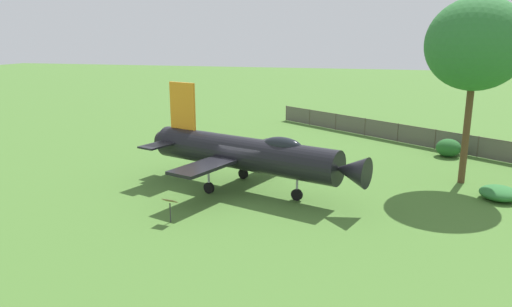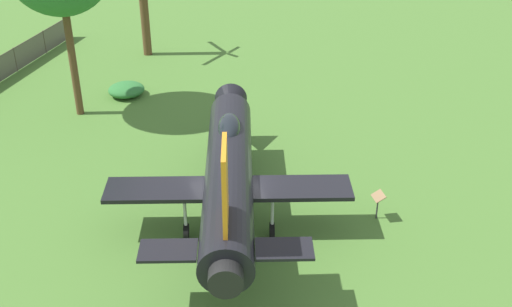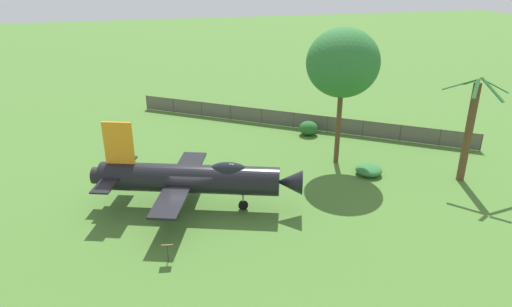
# 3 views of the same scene
# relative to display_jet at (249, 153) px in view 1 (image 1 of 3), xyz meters

# --- Properties ---
(ground_plane) EXTENTS (200.00, 200.00, 0.00)m
(ground_plane) POSITION_rel_display_jet_xyz_m (-0.36, 0.12, -2.06)
(ground_plane) COLOR #47722D
(display_jet) EXTENTS (12.76, 9.07, 5.57)m
(display_jet) POSITION_rel_display_jet_xyz_m (0.00, 0.00, 0.00)
(display_jet) COLOR black
(display_jet) RESTS_ON ground_plane
(shade_tree) EXTENTS (5.25, 5.03, 10.17)m
(shade_tree) POSITION_rel_display_jet_xyz_m (11.28, 4.51, 5.61)
(shade_tree) COLOR brown
(shade_tree) RESTS_ON ground_plane
(perimeter_fence) EXTENTS (26.13, 18.20, 1.48)m
(perimeter_fence) POSITION_rel_display_jet_xyz_m (10.56, 12.84, -1.27)
(perimeter_fence) COLOR #4C4238
(perimeter_fence) RESTS_ON ground_plane
(shrub_near_fence) EXTENTS (1.89, 1.96, 0.70)m
(shrub_near_fence) POSITION_rel_display_jet_xyz_m (12.70, 1.87, -1.70)
(shrub_near_fence) COLOR #2D7033
(shrub_near_fence) RESTS_ON ground_plane
(shrub_by_tree) EXTENTS (1.65, 1.58, 1.24)m
(shrub_by_tree) POSITION_rel_display_jet_xyz_m (11.25, 10.71, -1.44)
(shrub_by_tree) COLOR #235B26
(shrub_by_tree) RESTS_ON ground_plane
(info_plaque) EXTENTS (0.64, 0.47, 1.14)m
(info_plaque) POSITION_rel_display_jet_xyz_m (-2.14, -5.28, -1.20)
(info_plaque) COLOR #333333
(info_plaque) RESTS_ON ground_plane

